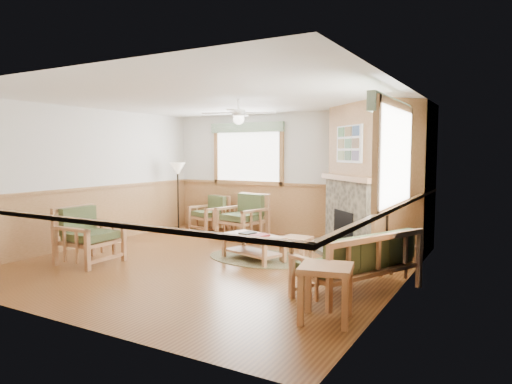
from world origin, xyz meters
The scene contains 24 objects.
floor centered at (0.00, 0.00, -0.01)m, with size 6.00×6.00×0.01m, color brown.
ceiling centered at (0.00, 0.00, 2.70)m, with size 6.00×6.00×0.01m, color white.
wall_back centered at (0.00, 3.00, 1.35)m, with size 6.00×0.02×2.70m, color silver.
wall_front centered at (0.00, -3.00, 1.35)m, with size 6.00×0.02×2.70m, color silver.
wall_left centered at (-3.00, 0.00, 1.35)m, with size 0.02×6.00×2.70m, color silver.
wall_right centered at (3.00, 0.00, 1.35)m, with size 0.02×6.00×2.70m, color silver.
wainscot centered at (0.00, 0.00, 0.55)m, with size 6.00×6.00×1.10m, color #9E6F40, non-canonical shape.
fireplace centered at (2.05, 2.05, 1.35)m, with size 2.20×2.20×2.70m, color #9E6F40, non-canonical shape.
window_back centered at (-1.10, 2.96, 2.53)m, with size 1.90×0.16×1.50m, color white, non-canonical shape.
window_right centered at (2.96, -0.20, 2.53)m, with size 0.16×1.90×1.50m, color white, non-canonical shape.
ceiling_fan centered at (0.30, 0.30, 2.66)m, with size 1.24×1.24×0.36m, color white, non-canonical shape.
sofa centered at (2.55, -0.38, 0.41)m, with size 0.72×1.76×0.81m, color #B17D53, non-canonical shape.
armchair_back_left centered at (-1.92, 2.55, 0.41)m, with size 0.73×0.73×0.81m, color #B17D53, non-canonical shape.
armchair_back_right centered at (-0.72, 2.08, 0.47)m, with size 0.84×0.84×0.94m, color #B17D53, non-canonical shape.
armchair_left centered at (-1.79, -1.02, 0.47)m, with size 0.83×0.83×0.93m, color #B17D53, non-canonical shape.
coffee_table centered at (0.47, 0.49, 0.22)m, with size 1.08×0.54×0.43m, color #B17D53, non-canonical shape.
end_table_chairs centered at (-0.75, 2.55, 0.27)m, with size 0.49×0.47×0.55m, color #B17D53, non-canonical shape.
end_table_sofa centered at (2.55, -1.55, 0.31)m, with size 0.55×0.53×0.62m, color #B17D53, non-canonical shape.
footstool centered at (1.10, 0.87, 0.20)m, with size 0.46×0.46×0.40m, color #B17D53, non-canonical shape.
braided_rug centered at (0.51, 0.66, 0.01)m, with size 1.93×1.93×0.01m, color brown.
floor_lamp_left centered at (-2.55, 2.20, 0.80)m, with size 0.37×0.37×1.61m, color black, non-canonical shape.
floor_lamp_right centered at (2.55, 1.15, 0.90)m, with size 0.41×0.41×1.81m, color black, non-canonical shape.
book_red centered at (0.62, 0.44, 0.46)m, with size 0.22×0.30×0.03m, color maroon.
book_dark centered at (0.32, 0.56, 0.46)m, with size 0.20×0.27×0.03m, color black.
Camera 1 is at (4.28, -6.13, 1.84)m, focal length 32.00 mm.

